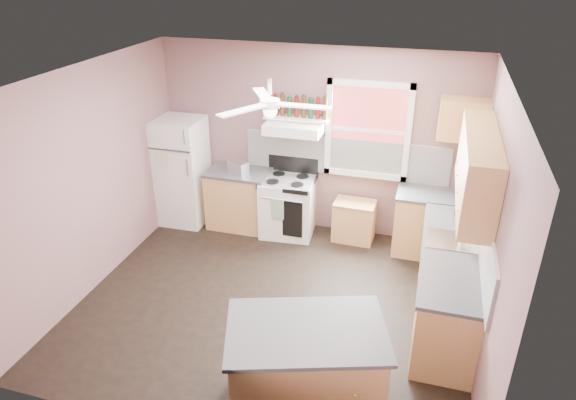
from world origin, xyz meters
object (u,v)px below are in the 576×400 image
(stove, at_px, (288,206))
(cart, at_px, (354,222))
(refrigerator, at_px, (182,171))
(toaster, at_px, (238,167))
(island, at_px, (306,370))

(stove, bearing_deg, cart, -0.74)
(refrigerator, bearing_deg, toaster, -2.13)
(refrigerator, bearing_deg, stove, 0.52)
(island, bearing_deg, cart, 73.34)
(stove, height_order, island, same)
(refrigerator, xyz_separation_m, toaster, (0.93, -0.02, 0.18))
(toaster, relative_size, stove, 0.33)
(refrigerator, height_order, cart, refrigerator)
(refrigerator, relative_size, stove, 1.89)
(cart, bearing_deg, island, -86.60)
(stove, height_order, cart, stove)
(toaster, bearing_deg, cart, 28.41)
(refrigerator, bearing_deg, island, -49.33)
(toaster, bearing_deg, refrigerator, -156.95)
(cart, height_order, island, island)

